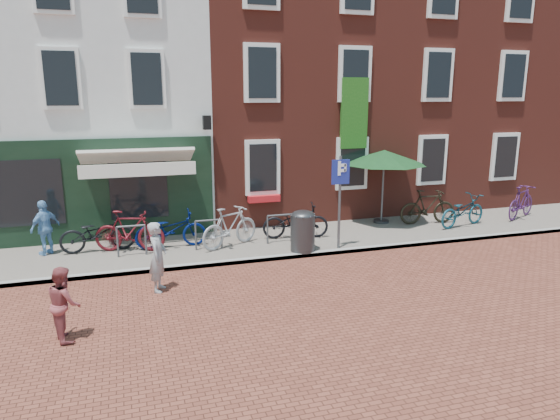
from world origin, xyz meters
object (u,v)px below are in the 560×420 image
object	(u,v)px
parking_sign	(340,187)
bicycle_2	(171,230)
bicycle_0	(98,233)
bicycle_3	(230,227)
bicycle_7	(521,202)
boy	(64,303)
bicycle_6	(462,211)
cafe_person	(45,228)
bicycle_1	(130,231)
bicycle_4	(296,221)
bicycle_5	(428,207)
litter_bin	(303,229)
woman	(158,257)
parasol	(384,154)

from	to	relation	value
parking_sign	bicycle_2	bearing A→B (deg)	161.92
bicycle_0	bicycle_3	bearing A→B (deg)	-103.16
bicycle_7	boy	bearing A→B (deg)	82.34
bicycle_6	bicycle_7	xyz separation A→B (m)	(2.56, 0.31, 0.06)
boy	bicycle_0	distance (m)	4.83
parking_sign	cafe_person	bearing A→B (deg)	166.71
parking_sign	bicycle_0	world-z (taller)	parking_sign
boy	bicycle_7	distance (m)	14.52
bicycle_7	bicycle_1	bearing A→B (deg)	63.95
bicycle_1	bicycle_2	distance (m)	1.08
parking_sign	bicycle_2	distance (m)	4.72
bicycle_4	bicycle_7	size ratio (longest dim) A/B	1.03
bicycle_3	boy	bearing A→B (deg)	110.79
bicycle_5	litter_bin	bearing A→B (deg)	114.42
bicycle_2	bicycle_4	world-z (taller)	same
cafe_person	bicycle_7	world-z (taller)	cafe_person
bicycle_6	bicycle_3	bearing A→B (deg)	75.02
parking_sign	bicycle_3	distance (m)	3.18
bicycle_4	bicycle_6	bearing A→B (deg)	-82.72
litter_bin	parking_sign	distance (m)	1.48
bicycle_5	bicycle_6	bearing A→B (deg)	-117.47
parking_sign	bicycle_0	xyz separation A→B (m)	(-6.24, 1.63, -1.19)
bicycle_0	bicycle_3	size ratio (longest dim) A/B	1.03
bicycle_3	bicycle_6	world-z (taller)	bicycle_3
bicycle_1	bicycle_6	world-z (taller)	bicycle_1
bicycle_1	bicycle_3	world-z (taller)	same
woman	bicycle_5	size ratio (longest dim) A/B	0.83
litter_bin	bicycle_2	xyz separation A→B (m)	(-3.33, 1.36, -0.11)
parasol	bicycle_7	world-z (taller)	parasol
cafe_person	litter_bin	bearing A→B (deg)	120.77
woman	bicycle_5	bearing A→B (deg)	-53.87
cafe_person	bicycle_3	distance (m)	4.78
parking_sign	bicycle_5	world-z (taller)	parking_sign
woman	bicycle_1	world-z (taller)	woman
parking_sign	bicycle_6	world-z (taller)	parking_sign
bicycle_2	bicycle_7	world-z (taller)	bicycle_7
cafe_person	bicycle_4	distance (m)	6.73
woman	bicycle_5	xyz separation A→B (m)	(8.67, 2.96, -0.11)
bicycle_1	boy	bearing A→B (deg)	-177.55
bicycle_0	bicycle_5	world-z (taller)	bicycle_5
bicycle_5	boy	bearing A→B (deg)	121.61
parasol	bicycle_6	bearing A→B (deg)	-28.54
parasol	bicycle_6	size ratio (longest dim) A/B	1.39
bicycle_6	bicycle_7	world-z (taller)	bicycle_7
parasol	bicycle_5	bearing A→B (deg)	-24.18
parasol	bicycle_0	distance (m)	8.89
cafe_person	bicycle_2	distance (m)	3.19
bicycle_4	bicycle_6	world-z (taller)	same
parasol	bicycle_5	world-z (taller)	parasol
bicycle_2	cafe_person	bearing A→B (deg)	83.01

